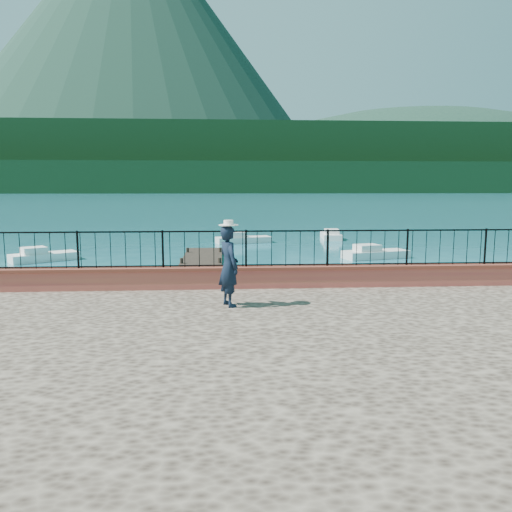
{
  "coord_description": "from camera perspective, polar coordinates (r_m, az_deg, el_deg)",
  "views": [
    {
      "loc": [
        -0.89,
        -9.48,
        3.91
      ],
      "look_at": [
        -0.14,
        2.0,
        2.3
      ],
      "focal_mm": 35.0,
      "sensor_mm": 36.0,
      "label": 1
    }
  ],
  "objects": [
    {
      "name": "ground",
      "position": [
        10.3,
        1.56,
        -14.36
      ],
      "size": [
        2000.0,
        2000.0,
        0.0
      ],
      "primitive_type": "plane",
      "color": "#19596B",
      "rests_on": "ground"
    },
    {
      "name": "parapet",
      "position": [
        13.43,
        0.14,
        -2.42
      ],
      "size": [
        28.0,
        0.46,
        0.58
      ],
      "primitive_type": "cube",
      "color": "#B75D42",
      "rests_on": "promenade"
    },
    {
      "name": "railing",
      "position": [
        13.32,
        0.14,
        0.82
      ],
      "size": [
        27.0,
        0.05,
        0.95
      ],
      "primitive_type": "cube",
      "color": "black",
      "rests_on": "parapet"
    },
    {
      "name": "dock",
      "position": [
        21.84,
        -6.58,
        -2.01
      ],
      "size": [
        2.0,
        16.0,
        0.3
      ],
      "primitive_type": "cube",
      "color": "#2D231C",
      "rests_on": "ground"
    },
    {
      "name": "far_forest",
      "position": [
        309.53,
        -3.59,
        8.89
      ],
      "size": [
        900.0,
        60.0,
        18.0
      ],
      "primitive_type": "cube",
      "color": "black",
      "rests_on": "ground"
    },
    {
      "name": "foothills",
      "position": [
        369.93,
        -3.63,
        10.75
      ],
      "size": [
        900.0,
        120.0,
        44.0
      ],
      "primitive_type": "cube",
      "color": "black",
      "rests_on": "ground"
    },
    {
      "name": "volcano",
      "position": [
        743.09,
        -13.86,
        22.24
      ],
      "size": [
        560.0,
        560.0,
        380.0
      ],
      "primitive_type": "cone",
      "color": "#142D23",
      "rests_on": "ground"
    },
    {
      "name": "companion_hill",
      "position": [
        610.83,
        17.63,
        7.22
      ],
      "size": [
        448.0,
        384.0,
        180.0
      ],
      "primitive_type": "ellipsoid",
      "color": "#142D23",
      "rests_on": "ground"
    },
    {
      "name": "person",
      "position": [
        11.3,
        -3.12,
        -1.16
      ],
      "size": [
        0.67,
        0.79,
        1.84
      ],
      "primitive_type": "imported",
      "rotation": [
        0.0,
        0.0,
        1.97
      ],
      "color": "black",
      "rests_on": "promenade"
    },
    {
      "name": "hat",
      "position": [
        11.18,
        -3.16,
        3.81
      ],
      "size": [
        0.44,
        0.44,
        0.12
      ],
      "primitive_type": "cylinder",
      "color": "white",
      "rests_on": "person"
    },
    {
      "name": "boat_0",
      "position": [
        19.92,
        -20.08,
        -2.68
      ],
      "size": [
        4.16,
        2.37,
        0.8
      ],
      "primitive_type": "cube",
      "rotation": [
        0.0,
        0.0,
        0.29
      ],
      "color": "silver",
      "rests_on": "ground"
    },
    {
      "name": "boat_2",
      "position": [
        28.1,
        13.52,
        0.56
      ],
      "size": [
        3.81,
        2.18,
        0.8
      ],
      "primitive_type": "cube",
      "rotation": [
        0.0,
        0.0,
        0.26
      ],
      "color": "silver",
      "rests_on": "ground"
    },
    {
      "name": "boat_3",
      "position": [
        28.59,
        -23.07,
        0.27
      ],
      "size": [
        3.48,
        2.97,
        0.8
      ],
      "primitive_type": "cube",
      "rotation": [
        0.0,
        0.0,
        0.61
      ],
      "color": "white",
      "rests_on": "ground"
    },
    {
      "name": "boat_4",
      "position": [
        34.8,
        -1.43,
        2.17
      ],
      "size": [
        3.99,
        2.17,
        0.8
      ],
      "primitive_type": "cube",
      "rotation": [
        0.0,
        0.0,
        0.24
      ],
      "color": "silver",
      "rests_on": "ground"
    },
    {
      "name": "boat_5",
      "position": [
        37.94,
        8.54,
        2.56
      ],
      "size": [
        1.65,
        3.55,
        0.8
      ],
      "primitive_type": "cube",
      "rotation": [
        0.0,
        0.0,
        1.47
      ],
      "color": "silver",
      "rests_on": "ground"
    }
  ]
}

